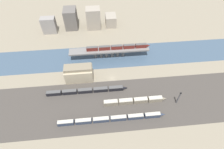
% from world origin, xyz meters
% --- Properties ---
extents(ground_plane, '(400.00, 400.00, 0.00)m').
position_xyz_m(ground_plane, '(0.00, 0.00, 0.00)').
color(ground_plane, gray).
extents(railbed_yard, '(280.00, 42.00, 0.01)m').
position_xyz_m(railbed_yard, '(0.00, -24.00, 0.00)').
color(railbed_yard, '#423D38').
rests_on(railbed_yard, ground).
extents(river_water, '(320.00, 29.59, 0.01)m').
position_xyz_m(river_water, '(0.00, 25.65, 0.00)').
color(river_water, '#3D5166').
rests_on(river_water, ground).
extents(bridge, '(68.89, 8.31, 8.25)m').
position_xyz_m(bridge, '(0.00, 25.65, 6.44)').
color(bridge, slate).
rests_on(bridge, ground).
extents(train_on_bridge, '(55.29, 2.64, 3.70)m').
position_xyz_m(train_on_bridge, '(7.63, 25.65, 10.07)').
color(train_on_bridge, '#5B1E19').
rests_on(train_on_bridge, bridge).
extents(train_yard_near, '(70.93, 2.63, 3.72)m').
position_xyz_m(train_yard_near, '(-3.92, -36.38, 1.83)').
color(train_yard_near, '#2D384C').
rests_on(train_yard_near, ground).
extents(train_yard_mid, '(44.99, 3.11, 4.02)m').
position_xyz_m(train_yard_mid, '(13.71, -24.22, 1.97)').
color(train_yard_mid, gray).
rests_on(train_yard_mid, ground).
extents(train_yard_far, '(60.17, 2.80, 3.49)m').
position_xyz_m(train_yard_far, '(-19.85, -11.88, 1.71)').
color(train_yard_far, black).
rests_on(train_yard_far, ground).
extents(warehouse_building, '(21.12, 10.61, 13.57)m').
position_xyz_m(warehouse_building, '(-25.59, 1.94, 6.45)').
color(warehouse_building, tan).
rests_on(warehouse_building, ground).
extents(signal_tower, '(1.00, 0.88, 12.12)m').
position_xyz_m(signal_tower, '(43.14, -27.44, 6.01)').
color(signal_tower, '#4C4C51').
rests_on(signal_tower, ground).
extents(city_block_far_left, '(13.81, 8.03, 16.42)m').
position_xyz_m(city_block_far_left, '(-56.94, 68.45, 8.21)').
color(city_block_far_left, gray).
rests_on(city_block_far_left, ground).
extents(city_block_left, '(12.57, 15.60, 20.47)m').
position_xyz_m(city_block_left, '(-35.35, 75.71, 10.23)').
color(city_block_left, '#605B56').
rests_on(city_block_left, ground).
extents(city_block_center, '(14.07, 11.64, 21.71)m').
position_xyz_m(city_block_center, '(-12.12, 72.57, 10.86)').
color(city_block_center, gray).
rests_on(city_block_center, ground).
extents(city_block_right, '(10.92, 14.21, 11.46)m').
position_xyz_m(city_block_right, '(5.92, 75.83, 5.73)').
color(city_block_right, gray).
rests_on(city_block_right, ground).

